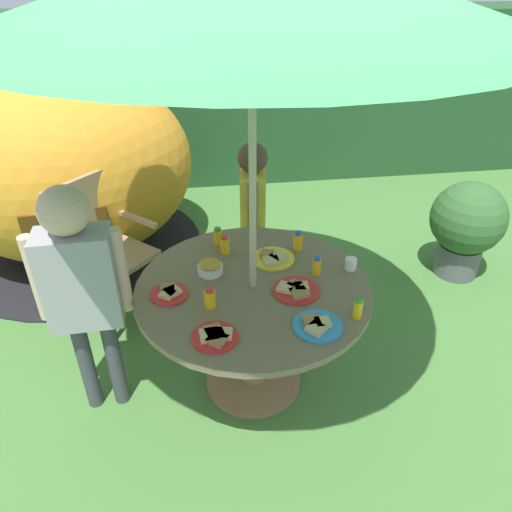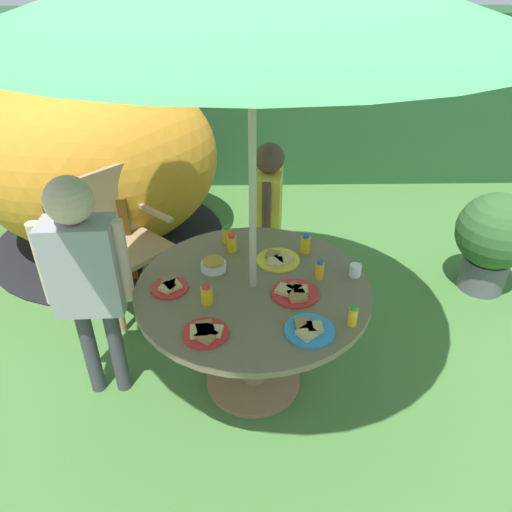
% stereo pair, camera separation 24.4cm
% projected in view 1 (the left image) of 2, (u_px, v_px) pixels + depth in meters
% --- Properties ---
extents(ground_plane, '(10.00, 10.00, 0.02)m').
position_uv_depth(ground_plane, '(253.00, 382.00, 2.94)').
color(ground_plane, '#477A38').
extents(hedge_backdrop, '(9.00, 0.70, 1.71)m').
position_uv_depth(hedge_backdrop, '(213.00, 99.00, 5.13)').
color(hedge_backdrop, '#234C28').
rests_on(hedge_backdrop, ground_plane).
extents(garden_table, '(1.25, 1.25, 0.72)m').
position_uv_depth(garden_table, '(253.00, 311.00, 2.64)').
color(garden_table, '#93704C').
rests_on(garden_table, ground_plane).
extents(wooden_chair, '(0.67, 0.68, 0.99)m').
position_uv_depth(wooden_chair, '(99.00, 242.00, 3.23)').
color(wooden_chair, tan).
rests_on(wooden_chair, ground_plane).
extents(dome_tent, '(2.28, 2.28, 1.51)m').
position_uv_depth(dome_tent, '(67.00, 168.00, 3.82)').
color(dome_tent, orange).
rests_on(dome_tent, ground_plane).
extents(potted_plant, '(0.56, 0.56, 0.78)m').
position_uv_depth(potted_plant, '(467.00, 224.00, 3.67)').
color(potted_plant, '#595960').
rests_on(potted_plant, ground_plane).
extents(child_in_yellow_shirt, '(0.21, 0.40, 1.17)m').
position_uv_depth(child_in_yellow_shirt, '(253.00, 203.00, 3.30)').
color(child_in_yellow_shirt, '#3F3F47').
rests_on(child_in_yellow_shirt, ground_plane).
extents(child_in_grey_shirt, '(0.46, 0.23, 1.36)m').
position_uv_depth(child_in_grey_shirt, '(80.00, 279.00, 2.34)').
color(child_in_grey_shirt, '#3F3F47').
rests_on(child_in_grey_shirt, ground_plane).
extents(snack_bowl, '(0.14, 0.14, 0.07)m').
position_uv_depth(snack_bowl, '(210.00, 267.00, 2.63)').
color(snack_bowl, white).
rests_on(snack_bowl, garden_table).
extents(plate_mid_right, '(0.25, 0.25, 0.03)m').
position_uv_depth(plate_mid_right, '(273.00, 258.00, 2.75)').
color(plate_mid_right, yellow).
rests_on(plate_mid_right, garden_table).
extents(plate_far_left, '(0.24, 0.24, 0.03)m').
position_uv_depth(plate_far_left, '(317.00, 325.00, 2.27)').
color(plate_far_left, '#338CD8').
rests_on(plate_far_left, garden_table).
extents(plate_near_right, '(0.22, 0.22, 0.03)m').
position_uv_depth(plate_near_right, '(215.00, 336.00, 2.20)').
color(plate_near_right, red).
rests_on(plate_near_right, garden_table).
extents(plate_center_front, '(0.25, 0.25, 0.03)m').
position_uv_depth(plate_center_front, '(296.00, 290.00, 2.50)').
color(plate_center_front, red).
rests_on(plate_center_front, garden_table).
extents(plate_far_right, '(0.20, 0.20, 0.03)m').
position_uv_depth(plate_far_right, '(169.00, 293.00, 2.47)').
color(plate_far_right, red).
rests_on(plate_far_right, garden_table).
extents(juice_bottle_near_left, '(0.06, 0.06, 0.11)m').
position_uv_depth(juice_bottle_near_left, '(225.00, 245.00, 2.79)').
color(juice_bottle_near_left, yellow).
rests_on(juice_bottle_near_left, garden_table).
extents(juice_bottle_center_back, '(0.04, 0.04, 0.11)m').
position_uv_depth(juice_bottle_center_back, '(358.00, 309.00, 2.30)').
color(juice_bottle_center_back, yellow).
rests_on(juice_bottle_center_back, garden_table).
extents(juice_bottle_mid_left, '(0.06, 0.06, 0.12)m').
position_uv_depth(juice_bottle_mid_left, '(298.00, 241.00, 2.82)').
color(juice_bottle_mid_left, yellow).
rests_on(juice_bottle_mid_left, garden_table).
extents(juice_bottle_front_edge, '(0.05, 0.05, 0.11)m').
position_uv_depth(juice_bottle_front_edge, '(317.00, 266.00, 2.61)').
color(juice_bottle_front_edge, yellow).
rests_on(juice_bottle_front_edge, garden_table).
extents(juice_bottle_back_edge, '(0.06, 0.06, 0.11)m').
position_uv_depth(juice_bottle_back_edge, '(210.00, 298.00, 2.38)').
color(juice_bottle_back_edge, yellow).
rests_on(juice_bottle_back_edge, garden_table).
extents(juice_bottle_spot_a, '(0.05, 0.05, 0.11)m').
position_uv_depth(juice_bottle_spot_a, '(218.00, 236.00, 2.88)').
color(juice_bottle_spot_a, yellow).
rests_on(juice_bottle_spot_a, garden_table).
extents(cup_near, '(0.06, 0.06, 0.07)m').
position_uv_depth(cup_near, '(351.00, 264.00, 2.66)').
color(cup_near, white).
rests_on(cup_near, garden_table).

